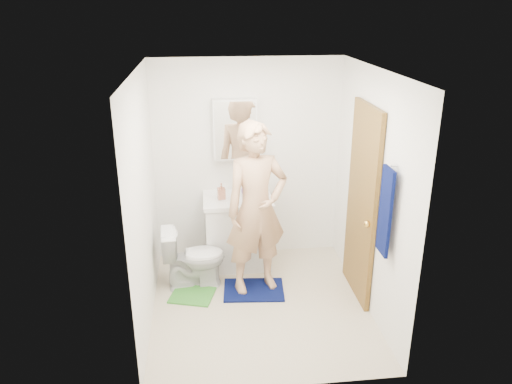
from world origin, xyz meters
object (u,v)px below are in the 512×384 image
at_px(towel, 385,212).
at_px(soap_dispenser, 221,191).
at_px(medicine_cabinet, 235,129).
at_px(vanity_cabinet, 238,233).
at_px(man, 256,209).
at_px(toothbrush_cup, 246,192).
at_px(toilet, 194,257).

bearing_deg(towel, soap_dispenser, 132.89).
bearing_deg(medicine_cabinet, vanity_cabinet, -90.00).
bearing_deg(vanity_cabinet, man, -75.44).
relative_size(toothbrush_cup, man, 0.06).
height_order(toilet, soap_dispenser, soap_dispenser).
xyz_separation_m(toilet, soap_dispenser, (0.34, 0.42, 0.60)).
bearing_deg(toothbrush_cup, towel, -55.35).
bearing_deg(towel, medicine_cabinet, 124.61).
bearing_deg(toothbrush_cup, soap_dispenser, -164.75).
xyz_separation_m(towel, toothbrush_cup, (-1.07, 1.55, -0.35)).
bearing_deg(toothbrush_cup, vanity_cabinet, -149.87).
distance_m(toilet, man, 0.92).
distance_m(towel, toilet, 2.20).
bearing_deg(toilet, vanity_cabinet, -54.09).
bearing_deg(man, toilet, 151.44).
bearing_deg(man, medicine_cabinet, 85.05).
bearing_deg(man, soap_dispenser, 104.94).
xyz_separation_m(vanity_cabinet, toilet, (-0.52, -0.43, -0.06)).
xyz_separation_m(towel, man, (-1.03, 0.90, -0.30)).
height_order(soap_dispenser, man, man).
distance_m(medicine_cabinet, man, 1.05).
distance_m(vanity_cabinet, man, 0.82).
xyz_separation_m(towel, toilet, (-1.70, 1.05, -0.91)).
bearing_deg(towel, toothbrush_cup, 124.65).
distance_m(toilet, toothbrush_cup, 0.98).
bearing_deg(toilet, soap_dispenser, -42.82).
relative_size(medicine_cabinet, man, 0.38).
bearing_deg(man, towel, -56.73).
height_order(vanity_cabinet, toothbrush_cup, toothbrush_cup).
distance_m(vanity_cabinet, towel, 2.08).
xyz_separation_m(toilet, man, (0.67, -0.16, 0.61)).
xyz_separation_m(vanity_cabinet, medicine_cabinet, (0.00, 0.22, 1.20)).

